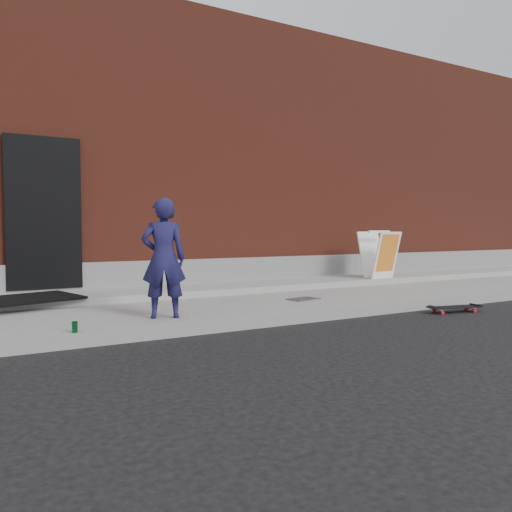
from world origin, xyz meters
TOP-DOWN VIEW (x-y plane):
  - ground at (0.00, 0.00)m, footprint 80.00×80.00m
  - sidewalk at (0.00, 1.50)m, footprint 20.00×3.00m
  - apron at (0.00, 2.40)m, footprint 20.00×1.20m
  - building at (-0.00, 6.99)m, footprint 20.00×8.10m
  - child at (-1.63, 0.42)m, footprint 0.57×0.46m
  - skateboard at (2.32, -0.36)m, footprint 0.80×0.36m
  - pizza_sign at (3.11, 1.98)m, footprint 0.56×0.66m
  - soda_can at (-2.66, 0.05)m, footprint 0.07×0.07m
  - doormat at (-2.90, 2.02)m, footprint 1.36×1.21m
  - utility_plate at (0.62, 0.87)m, footprint 0.50×0.37m

SIDE VIEW (x-z plane):
  - ground at x=0.00m, z-range 0.00..0.00m
  - skateboard at x=2.32m, z-range 0.03..0.12m
  - sidewalk at x=0.00m, z-range 0.00..0.15m
  - utility_plate at x=0.62m, z-range 0.15..0.16m
  - apron at x=0.00m, z-range 0.15..0.25m
  - soda_can at x=-2.66m, z-range 0.15..0.26m
  - doormat at x=-2.90m, z-range 0.25..0.28m
  - pizza_sign at x=3.11m, z-range 0.25..1.14m
  - child at x=-1.63m, z-range 0.15..1.52m
  - building at x=0.00m, z-range 0.00..5.00m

